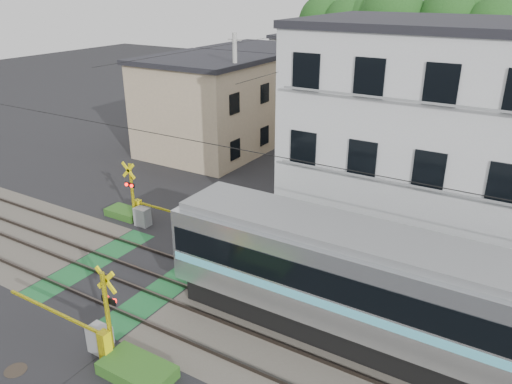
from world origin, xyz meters
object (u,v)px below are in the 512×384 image
Objects in this scene: crossing_signal_near at (100,334)px; crossing_signal_far at (141,211)px; pedestrian at (394,108)px; manhole_cover at (16,370)px; apartment_block at (424,134)px.

crossing_signal_far is (-5.17, 7.31, 0.00)m from crossing_signal_near.
pedestrian is (3.95, 26.53, 0.10)m from crossing_signal_far.
manhole_cover is (-0.39, -35.71, -0.80)m from pedestrian.
apartment_block is 17.43m from manhole_cover.
crossing_signal_near reaches higher than pedestrian.
crossing_signal_far is at bearing 125.29° from crossing_signal_near.
apartment_block is at bearing 63.36° from manhole_cover.
crossing_signal_near is 2.92× the size of pedestrian.
manhole_cover is (-1.62, -1.87, -0.70)m from crossing_signal_near.
crossing_signal_near is 1.00× the size of crossing_signal_far.
crossing_signal_far is at bearing 111.18° from manhole_cover.
apartment_block reaches higher than crossing_signal_far.
apartment_block is 15.65× the size of manhole_cover.
manhole_cover is at bearing -116.64° from apartment_block.
apartment_block is 22.22m from pedestrian.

